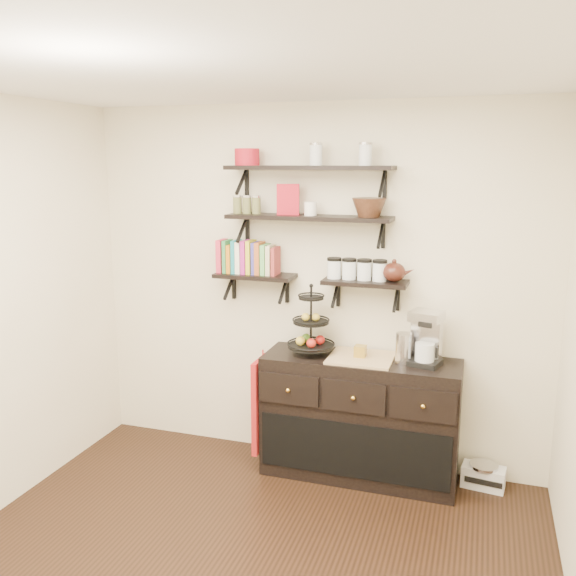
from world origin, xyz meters
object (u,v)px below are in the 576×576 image
Objects in this scene: fruit_stand at (311,331)px; radio at (483,476)px; coffee_maker at (426,339)px; sideboard at (360,418)px.

fruit_stand reaches higher than radio.
fruit_stand reaches higher than coffee_maker.
radio is at bearing 23.60° from coffee_maker.
coffee_maker is at bearing 1.58° from fruit_stand.
fruit_stand reaches higher than sideboard.
fruit_stand is (-0.37, 0.00, 0.62)m from sideboard.
coffee_maker reaches higher than sideboard.
coffee_maker is at bearing 3.37° from sideboard.
sideboard is 3.66× the size of coffee_maker.
sideboard is 2.81× the size of fruit_stand.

